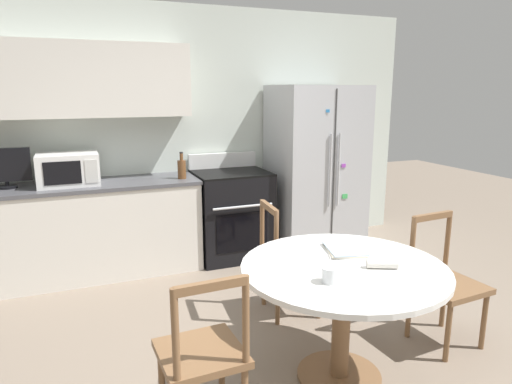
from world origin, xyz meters
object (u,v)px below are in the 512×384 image
object	(u,v)px
candle_glass	(330,276)
countertop_tv	(5,167)
refrigerator	(315,169)
microwave	(68,169)
dining_chair_far	(288,261)
dining_chair_left	(203,355)
dining_chair_right	(445,284)
counter_bottle	(182,169)
oven_range	(232,214)

from	to	relation	value
candle_glass	countertop_tv	bearing A→B (deg)	125.31
refrigerator	microwave	world-z (taller)	refrigerator
microwave	candle_glass	bearing A→B (deg)	-62.65
dining_chair_far	dining_chair_left	size ratio (longest dim) A/B	1.00
dining_chair_right	dining_chair_left	size ratio (longest dim) A/B	1.00
dining_chair_right	candle_glass	xyz separation A→B (m)	(-1.10, -0.27, 0.34)
counter_bottle	dining_chair_far	distance (m)	1.51
oven_range	dining_chair_right	world-z (taller)	oven_range
oven_range	refrigerator	bearing A→B (deg)	-3.59
microwave	dining_chair_left	bearing A→B (deg)	-76.57
refrigerator	dining_chair_far	xyz separation A→B (m)	(-0.97, -1.31, -0.46)
microwave	dining_chair_right	world-z (taller)	microwave
countertop_tv	microwave	bearing A→B (deg)	-6.11
microwave	counter_bottle	distance (m)	1.03
dining_chair_right	candle_glass	distance (m)	1.19
oven_range	countertop_tv	bearing A→B (deg)	178.13
refrigerator	oven_range	bearing A→B (deg)	176.41
refrigerator	candle_glass	world-z (taller)	refrigerator
countertop_tv	dining_chair_left	bearing A→B (deg)	-66.24
oven_range	dining_chair_far	world-z (taller)	oven_range
dining_chair_left	candle_glass	xyz separation A→B (m)	(0.70, -0.06, 0.34)
dining_chair_right	microwave	bearing A→B (deg)	-46.80
counter_bottle	dining_chair_far	size ratio (longest dim) A/B	0.29
oven_range	microwave	xyz separation A→B (m)	(-1.56, 0.01, 0.58)
dining_chair_far	dining_chair_left	bearing A→B (deg)	-38.39
refrigerator	counter_bottle	world-z (taller)	refrigerator
microwave	dining_chair_right	distance (m)	3.29
oven_range	candle_glass	xyz separation A→B (m)	(-0.28, -2.45, 0.31)
refrigerator	candle_glass	size ratio (longest dim) A/B	19.18
candle_glass	dining_chair_far	bearing A→B (deg)	75.51
countertop_tv	candle_glass	bearing A→B (deg)	-54.69
candle_glass	microwave	bearing A→B (deg)	117.35
dining_chair_far	dining_chair_right	world-z (taller)	same
refrigerator	dining_chair_right	bearing A→B (deg)	-94.02
oven_range	dining_chair_right	size ratio (longest dim) A/B	1.20
oven_range	microwave	distance (m)	1.66
oven_range	dining_chair_left	world-z (taller)	oven_range
counter_bottle	candle_glass	size ratio (longest dim) A/B	2.80
oven_range	microwave	world-z (taller)	microwave
countertop_tv	dining_chair_left	distance (m)	2.77
microwave	candle_glass	xyz separation A→B (m)	(1.27, -2.46, -0.27)
counter_bottle	dining_chair_far	world-z (taller)	counter_bottle
microwave	countertop_tv	size ratio (longest dim) A/B	1.27
countertop_tv	dining_chair_far	world-z (taller)	countertop_tv
countertop_tv	dining_chair_far	xyz separation A→B (m)	(2.06, -1.44, -0.66)
microwave	countertop_tv	distance (m)	0.51
oven_range	microwave	bearing A→B (deg)	179.52
microwave	countertop_tv	world-z (taller)	countertop_tv
countertop_tv	dining_chair_far	bearing A→B (deg)	-34.93
dining_chair_far	candle_glass	distance (m)	1.17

